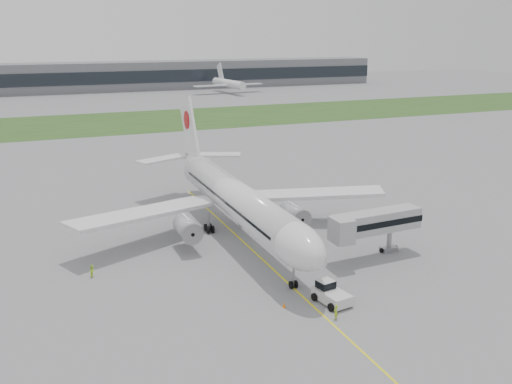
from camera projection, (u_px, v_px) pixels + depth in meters
name	position (u px, v px, depth m)	size (l,w,h in m)	color
ground	(246.00, 245.00, 79.21)	(600.00, 600.00, 0.00)	slate
apron_markings	(260.00, 257.00, 74.75)	(70.00, 70.00, 0.04)	yellow
grass_strip	(114.00, 123.00, 186.25)	(600.00, 50.00, 0.02)	#21491B
terminal_building	(79.00, 77.00, 282.37)	(320.00, 22.30, 14.00)	slate
airliner	(234.00, 197.00, 82.02)	(48.13, 53.95, 17.88)	silver
pushback_tug	(330.00, 293.00, 62.23)	(3.52, 4.65, 2.20)	silver
jet_bridge	(371.00, 223.00, 73.63)	(13.63, 4.64, 6.31)	#A5A5A8
safety_cone_left	(284.00, 305.00, 61.13)	(0.40, 0.40, 0.55)	orange
safety_cone_right	(342.00, 304.00, 61.42)	(0.43, 0.43, 0.59)	orange
ground_crew_near	(336.00, 312.00, 58.48)	(0.59, 0.39, 1.61)	#9DC721
ground_crew_far	(93.00, 271.00, 68.66)	(0.74, 0.58, 1.53)	#C0FF2A
distant_aircraft_right	(229.00, 93.00, 276.23)	(35.08, 30.95, 13.41)	silver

